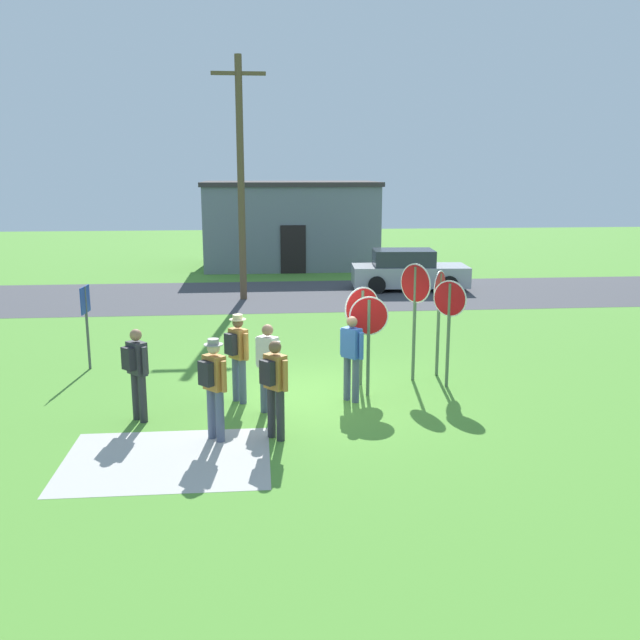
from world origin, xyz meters
TOP-DOWN VIEW (x-y plane):
  - ground_plane at (0.00, 0.00)m, footprint 80.00×80.00m
  - street_asphalt at (0.00, 11.49)m, footprint 60.00×6.40m
  - concrete_path at (-2.68, -2.78)m, footprint 3.20×2.40m
  - building_background at (0.35, 19.43)m, footprint 7.97×5.23m
  - utility_pole at (-1.72, 10.91)m, footprint 1.80×0.24m
  - parked_car_on_street at (4.45, 12.39)m, footprint 4.41×2.24m
  - stop_sign_leaning_right at (2.07, 0.98)m, footprint 0.48×0.69m
  - stop_sign_far_back at (0.90, 0.72)m, footprint 0.77×0.41m
  - stop_sign_rear_right at (0.94, 0.04)m, footprint 0.78×0.07m
  - stop_sign_leaning_left at (2.66, 0.46)m, footprint 0.55×0.53m
  - stop_sign_center_cluster at (2.67, 1.28)m, footprint 0.43×0.66m
  - person_near_signs at (-1.62, -0.14)m, footprint 0.47×0.48m
  - person_in_dark_shirt at (-3.38, -1.01)m, footprint 0.47×0.48m
  - person_in_teal at (-1.97, -2.04)m, footprint 0.47×0.48m
  - person_in_blue at (-1.05, -0.82)m, footprint 0.45×0.41m
  - person_with_sunhat at (0.56, -0.26)m, footprint 0.41×0.45m
  - person_holding_notes at (-0.97, -2.08)m, footprint 0.47×0.48m
  - info_panel_leftmost at (-5.05, 2.48)m, footprint 0.07×0.60m

SIDE VIEW (x-z plane):
  - ground_plane at x=0.00m, z-range 0.00..0.00m
  - concrete_path at x=-2.68m, z-range 0.00..0.01m
  - street_asphalt at x=0.00m, z-range 0.00..0.01m
  - parked_car_on_street at x=4.45m, z-range -0.07..1.44m
  - person_in_blue at x=-1.05m, z-range 0.11..1.80m
  - person_with_sunhat at x=0.56m, z-range 0.11..1.80m
  - person_in_dark_shirt at x=-3.38m, z-range 0.14..1.83m
  - person_holding_notes at x=-0.97m, z-range 0.14..1.83m
  - person_near_signs at x=-1.62m, z-range 0.14..1.88m
  - person_in_teal at x=-1.97m, z-range 0.14..1.88m
  - info_panel_leftmost at x=-5.05m, z-range 0.36..2.26m
  - stop_sign_rear_right at x=0.94m, z-range 0.37..2.38m
  - stop_sign_far_back at x=0.90m, z-range 0.39..2.48m
  - stop_sign_leaning_left at x=2.66m, z-range 0.41..2.65m
  - stop_sign_center_cluster at x=2.67m, z-range 0.43..2.75m
  - stop_sign_leaning_right at x=2.07m, z-range 0.48..3.01m
  - building_background at x=0.35m, z-range 0.01..3.93m
  - utility_pole at x=-1.72m, z-range 0.18..8.31m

